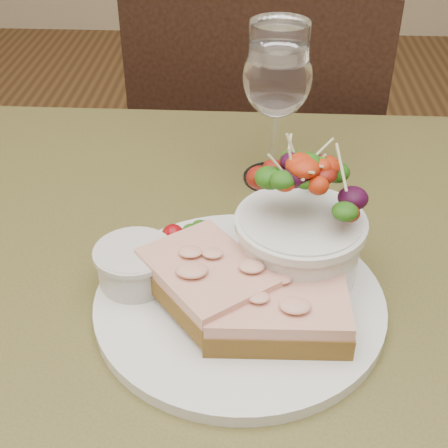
# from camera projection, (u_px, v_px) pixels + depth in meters

# --- Properties ---
(cafe_table) EXTENTS (0.80, 0.80, 0.75)m
(cafe_table) POSITION_uv_depth(u_px,v_px,m) (216.00, 373.00, 0.63)
(cafe_table) COLOR #453E1D
(cafe_table) RESTS_ON ground
(chair_far) EXTENTS (0.50, 0.50, 0.90)m
(chair_far) POSITION_uv_depth(u_px,v_px,m) (265.00, 249.00, 1.38)
(chair_far) COLOR black
(chair_far) RESTS_ON ground
(dinner_plate) EXTENTS (0.26, 0.26, 0.01)m
(dinner_plate) POSITION_uv_depth(u_px,v_px,m) (240.00, 302.00, 0.56)
(dinner_plate) COLOR silver
(dinner_plate) RESTS_ON cafe_table
(sandwich_front) EXTENTS (0.12, 0.09, 0.03)m
(sandwich_front) POSITION_uv_depth(u_px,v_px,m) (276.00, 306.00, 0.53)
(sandwich_front) COLOR #503615
(sandwich_front) RESTS_ON dinner_plate
(sandwich_back) EXTENTS (0.13, 0.14, 0.03)m
(sandwich_back) POSITION_uv_depth(u_px,v_px,m) (206.00, 279.00, 0.54)
(sandwich_back) COLOR #503615
(sandwich_back) RESTS_ON dinner_plate
(ramekin) EXTENTS (0.07, 0.07, 0.04)m
(ramekin) POSITION_uv_depth(u_px,v_px,m) (135.00, 264.00, 0.57)
(ramekin) COLOR beige
(ramekin) RESTS_ON dinner_plate
(salad_bowl) EXTENTS (0.11, 0.11, 0.13)m
(salad_bowl) POSITION_uv_depth(u_px,v_px,m) (301.00, 220.00, 0.56)
(salad_bowl) COLOR silver
(salad_bowl) RESTS_ON dinner_plate
(garnish) EXTENTS (0.05, 0.04, 0.02)m
(garnish) POSITION_uv_depth(u_px,v_px,m) (184.00, 234.00, 0.62)
(garnish) COLOR #133D0B
(garnish) RESTS_ON dinner_plate
(wine_glass) EXTENTS (0.08, 0.08, 0.18)m
(wine_glass) POSITION_uv_depth(u_px,v_px,m) (277.00, 82.00, 0.68)
(wine_glass) COLOR white
(wine_glass) RESTS_ON cafe_table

